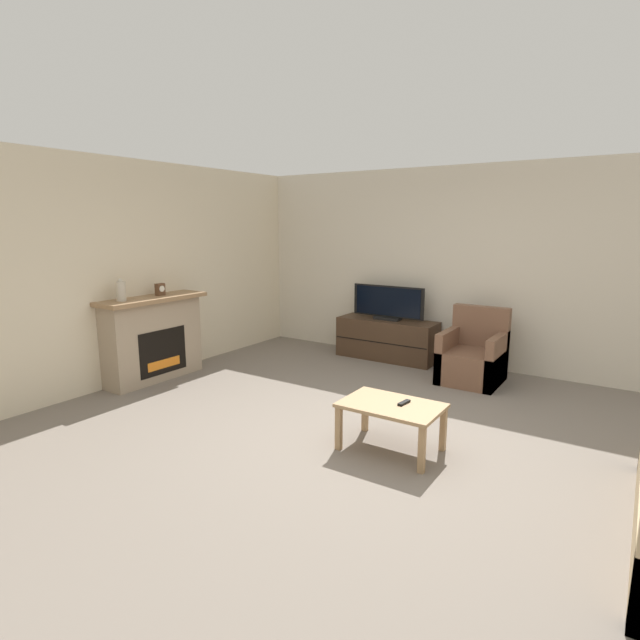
{
  "coord_description": "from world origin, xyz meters",
  "views": [
    {
      "loc": [
        2.01,
        -3.83,
        1.94
      ],
      "look_at": [
        -1.09,
        0.85,
        0.85
      ],
      "focal_mm": 28.0,
      "sensor_mm": 36.0,
      "label": 1
    }
  ],
  "objects": [
    {
      "name": "ground_plane",
      "position": [
        0.0,
        0.0,
        0.0
      ],
      "size": [
        24.0,
        24.0,
        0.0
      ],
      "primitive_type": "plane",
      "color": "slate"
    },
    {
      "name": "wall_back",
      "position": [
        0.0,
        2.89,
        1.35
      ],
      "size": [
        12.0,
        0.06,
        2.7
      ],
      "color": "beige",
      "rests_on": "ground"
    },
    {
      "name": "wall_left",
      "position": [
        -3.28,
        0.0,
        1.35
      ],
      "size": [
        0.06,
        12.0,
        2.7
      ],
      "color": "beige",
      "rests_on": "ground"
    },
    {
      "name": "fireplace",
      "position": [
        -3.07,
        0.07,
        0.54
      ],
      "size": [
        0.47,
        1.38,
        1.06
      ],
      "color": "tan",
      "rests_on": "ground"
    },
    {
      "name": "mantel_vase_left",
      "position": [
        -3.06,
        -0.34,
        1.18
      ],
      "size": [
        0.11,
        0.11,
        0.26
      ],
      "color": "beige",
      "rests_on": "fireplace"
    },
    {
      "name": "mantel_clock",
      "position": [
        -3.05,
        0.21,
        1.13
      ],
      "size": [
        0.08,
        0.11,
        0.15
      ],
      "color": "brown",
      "rests_on": "fireplace"
    },
    {
      "name": "tv_stand",
      "position": [
        -1.06,
        2.58,
        0.29
      ],
      "size": [
        1.44,
        0.5,
        0.58
      ],
      "color": "#422D1E",
      "rests_on": "ground"
    },
    {
      "name": "tv",
      "position": [
        -1.06,
        2.58,
        0.8
      ],
      "size": [
        1.09,
        0.18,
        0.49
      ],
      "color": "black",
      "rests_on": "tv_stand"
    },
    {
      "name": "armchair",
      "position": [
        0.29,
        2.21,
        0.29
      ],
      "size": [
        0.7,
        0.76,
        0.91
      ],
      "color": "brown",
      "rests_on": "ground"
    },
    {
      "name": "coffee_table",
      "position": [
        0.28,
        -0.11,
        0.36
      ],
      "size": [
        0.84,
        0.56,
        0.42
      ],
      "color": "#A37F56",
      "rests_on": "ground"
    },
    {
      "name": "remote",
      "position": [
        0.37,
        -0.05,
        0.43
      ],
      "size": [
        0.06,
        0.15,
        0.02
      ],
      "rotation": [
        0.0,
        0.0,
        -0.13
      ],
      "color": "black",
      "rests_on": "coffee_table"
    }
  ]
}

